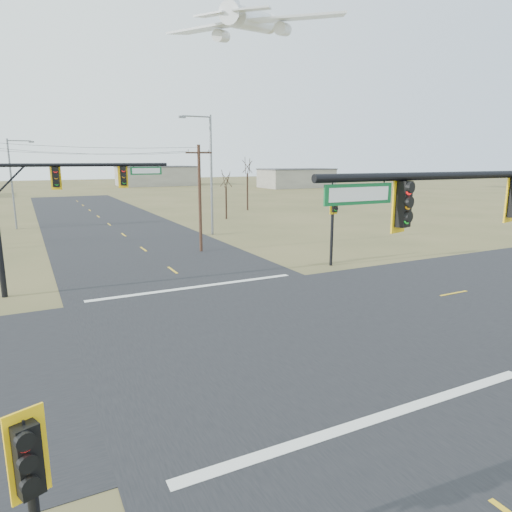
{
  "coord_description": "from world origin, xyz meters",
  "views": [
    {
      "loc": [
        -8.26,
        -16.22,
        7.11
      ],
      "look_at": [
        0.51,
        1.0,
        3.0
      ],
      "focal_mm": 32.0,
      "sensor_mm": 36.0,
      "label": 1
    }
  ],
  "objects_px": {
    "mast_arm_far": "(55,193)",
    "utility_pole_near": "(200,197)",
    "pedestal_signal_sw": "(30,476)",
    "bare_tree_c": "(226,178)",
    "streetlight_a": "(209,169)",
    "pedestal_signal_ne": "(334,215)",
    "streetlight_c": "(13,179)",
    "bare_tree_d": "(247,165)"
  },
  "relations": [
    {
      "from": "bare_tree_d",
      "to": "utility_pole_near",
      "type": "bearing_deg",
      "value": -122.9
    },
    {
      "from": "pedestal_signal_ne",
      "to": "bare_tree_d",
      "type": "height_order",
      "value": "bare_tree_d"
    },
    {
      "from": "utility_pole_near",
      "to": "streetlight_c",
      "type": "bearing_deg",
      "value": 122.59
    },
    {
      "from": "streetlight_a",
      "to": "bare_tree_c",
      "type": "xyz_separation_m",
      "value": [
        6.05,
        10.06,
        -1.37
      ]
    },
    {
      "from": "mast_arm_far",
      "to": "streetlight_c",
      "type": "relative_size",
      "value": 1.0
    },
    {
      "from": "streetlight_c",
      "to": "bare_tree_d",
      "type": "distance_m",
      "value": 29.7
    },
    {
      "from": "mast_arm_far",
      "to": "pedestal_signal_sw",
      "type": "bearing_deg",
      "value": -80.02
    },
    {
      "from": "streetlight_c",
      "to": "bare_tree_d",
      "type": "bearing_deg",
      "value": 20.42
    },
    {
      "from": "streetlight_c",
      "to": "bare_tree_d",
      "type": "relative_size",
      "value": 1.17
    },
    {
      "from": "pedestal_signal_ne",
      "to": "utility_pole_near",
      "type": "relative_size",
      "value": 0.6
    },
    {
      "from": "mast_arm_far",
      "to": "bare_tree_d",
      "type": "height_order",
      "value": "bare_tree_d"
    },
    {
      "from": "bare_tree_c",
      "to": "pedestal_signal_sw",
      "type": "bearing_deg",
      "value": -116.44
    },
    {
      "from": "pedestal_signal_sw",
      "to": "pedestal_signal_ne",
      "type": "bearing_deg",
      "value": 23.12
    },
    {
      "from": "streetlight_a",
      "to": "bare_tree_c",
      "type": "distance_m",
      "value": 11.81
    },
    {
      "from": "streetlight_a",
      "to": "bare_tree_c",
      "type": "bearing_deg",
      "value": 57.02
    },
    {
      "from": "pedestal_signal_sw",
      "to": "bare_tree_c",
      "type": "height_order",
      "value": "bare_tree_c"
    },
    {
      "from": "utility_pole_near",
      "to": "bare_tree_d",
      "type": "xyz_separation_m",
      "value": [
        16.38,
        25.32,
        1.99
      ]
    },
    {
      "from": "utility_pole_near",
      "to": "bare_tree_c",
      "type": "bearing_deg",
      "value": 60.95
    },
    {
      "from": "mast_arm_far",
      "to": "bare_tree_d",
      "type": "relative_size",
      "value": 1.17
    },
    {
      "from": "pedestal_signal_sw",
      "to": "streetlight_a",
      "type": "distance_m",
      "value": 38.09
    },
    {
      "from": "bare_tree_d",
      "to": "pedestal_signal_sw",
      "type": "bearing_deg",
      "value": -118.83
    },
    {
      "from": "pedestal_signal_ne",
      "to": "streetlight_c",
      "type": "bearing_deg",
      "value": 129.01
    },
    {
      "from": "bare_tree_c",
      "to": "mast_arm_far",
      "type": "bearing_deg",
      "value": -129.96
    },
    {
      "from": "pedestal_signal_ne",
      "to": "mast_arm_far",
      "type": "bearing_deg",
      "value": 178.83
    },
    {
      "from": "pedestal_signal_sw",
      "to": "streetlight_a",
      "type": "relative_size",
      "value": 0.34
    },
    {
      "from": "pedestal_signal_ne",
      "to": "bare_tree_d",
      "type": "relative_size",
      "value": 0.63
    },
    {
      "from": "mast_arm_far",
      "to": "pedestal_signal_sw",
      "type": "height_order",
      "value": "mast_arm_far"
    },
    {
      "from": "pedestal_signal_sw",
      "to": "bare_tree_d",
      "type": "height_order",
      "value": "bare_tree_d"
    },
    {
      "from": "pedestal_signal_sw",
      "to": "streetlight_c",
      "type": "distance_m",
      "value": 47.1
    },
    {
      "from": "streetlight_a",
      "to": "utility_pole_near",
      "type": "bearing_deg",
      "value": -118.21
    },
    {
      "from": "pedestal_signal_ne",
      "to": "streetlight_c",
      "type": "relative_size",
      "value": 0.53
    },
    {
      "from": "pedestal_signal_ne",
      "to": "streetlight_a",
      "type": "bearing_deg",
      "value": 104.6
    },
    {
      "from": "bare_tree_d",
      "to": "pedestal_signal_ne",
      "type": "bearing_deg",
      "value": -106.61
    },
    {
      "from": "pedestal_signal_ne",
      "to": "pedestal_signal_sw",
      "type": "xyz_separation_m",
      "value": [
        -18.64,
        -18.28,
        -0.67
      ]
    },
    {
      "from": "pedestal_signal_sw",
      "to": "streetlight_c",
      "type": "height_order",
      "value": "streetlight_c"
    },
    {
      "from": "mast_arm_far",
      "to": "pedestal_signal_sw",
      "type": "xyz_separation_m",
      "value": [
        -1.82,
        -20.24,
        -2.51
      ]
    },
    {
      "from": "pedestal_signal_ne",
      "to": "bare_tree_d",
      "type": "bearing_deg",
      "value": 78.88
    },
    {
      "from": "mast_arm_far",
      "to": "pedestal_signal_ne",
      "type": "bearing_deg",
      "value": 8.48
    },
    {
      "from": "mast_arm_far",
      "to": "utility_pole_near",
      "type": "relative_size",
      "value": 1.12
    },
    {
      "from": "mast_arm_far",
      "to": "bare_tree_d",
      "type": "bearing_deg",
      "value": 65.08
    },
    {
      "from": "pedestal_signal_ne",
      "to": "bare_tree_c",
      "type": "bearing_deg",
      "value": 87.94
    },
    {
      "from": "mast_arm_far",
      "to": "streetlight_c",
      "type": "xyz_separation_m",
      "value": [
        -2.24,
        26.8,
        -0.2
      ]
    }
  ]
}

